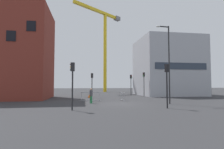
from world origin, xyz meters
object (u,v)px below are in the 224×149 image
at_px(traffic_light_near, 144,80).
at_px(traffic_light_far, 131,81).
at_px(construction_crane, 104,38).
at_px(streetlamp_tall, 168,59).
at_px(traffic_light_corner, 72,78).
at_px(traffic_light_median, 92,81).
at_px(pedestrian_walking, 91,95).
at_px(traffic_cone_by_barrier, 89,96).
at_px(traffic_light_island, 167,78).

height_order(traffic_light_near, traffic_light_far, traffic_light_near).
height_order(construction_crane, streetlamp_tall, construction_crane).
distance_m(traffic_light_corner, traffic_light_far, 20.96).
relative_size(construction_crane, traffic_light_far, 5.77).
height_order(traffic_light_near, traffic_light_median, traffic_light_near).
distance_m(pedestrian_walking, traffic_cone_by_barrier, 8.54).
bearing_deg(traffic_light_corner, traffic_light_island, -0.29).
height_order(construction_crane, traffic_light_corner, construction_crane).
bearing_deg(pedestrian_walking, traffic_light_median, 86.62).
bearing_deg(pedestrian_walking, traffic_cone_by_barrier, 89.47).
relative_size(construction_crane, streetlamp_tall, 2.68).
relative_size(traffic_light_island, pedestrian_walking, 2.33).
bearing_deg(traffic_light_corner, traffic_light_near, 52.58).
distance_m(traffic_light_corner, traffic_light_near, 17.73).
distance_m(traffic_light_corner, traffic_cone_by_barrier, 13.98).
distance_m(construction_crane, traffic_light_far, 20.44).
bearing_deg(traffic_light_far, traffic_light_island, -95.32).
bearing_deg(streetlamp_tall, pedestrian_walking, 166.39).
bearing_deg(traffic_cone_by_barrier, streetlamp_tall, -52.81).
bearing_deg(traffic_light_near, traffic_light_far, 102.87).
bearing_deg(traffic_light_corner, traffic_light_median, 80.14).
relative_size(traffic_light_near, traffic_light_island, 1.06).
xyz_separation_m(traffic_light_near, traffic_cone_by_barrier, (-8.98, -0.41, -2.46)).
height_order(traffic_light_near, traffic_light_island, traffic_light_near).
distance_m(construction_crane, traffic_light_corner, 37.31).
bearing_deg(traffic_light_far, construction_crane, 101.43).
height_order(streetlamp_tall, traffic_light_far, streetlamp_tall).
xyz_separation_m(traffic_light_median, traffic_cone_by_barrier, (-0.34, 1.37, -2.27)).
bearing_deg(traffic_light_island, traffic_light_median, 115.50).
relative_size(traffic_light_median, traffic_light_island, 0.97).
height_order(traffic_light_corner, pedestrian_walking, traffic_light_corner).
bearing_deg(traffic_light_island, traffic_cone_by_barrier, 114.43).
xyz_separation_m(construction_crane, streetlamp_tall, (3.23, -31.45, -9.98)).
xyz_separation_m(traffic_light_near, traffic_light_median, (-8.64, -1.78, -0.20)).
relative_size(traffic_light_median, pedestrian_walking, 2.27).
xyz_separation_m(streetlamp_tall, traffic_light_median, (-7.59, 9.08, -2.26)).
bearing_deg(traffic_light_near, construction_crane, 101.74).
xyz_separation_m(traffic_light_far, pedestrian_walking, (-8.04, -13.40, -1.66)).
relative_size(traffic_light_near, traffic_light_far, 1.04).
bearing_deg(traffic_light_far, traffic_light_median, -140.61).
distance_m(traffic_light_far, pedestrian_walking, 15.71).
relative_size(streetlamp_tall, traffic_light_corner, 2.18).
height_order(construction_crane, traffic_light_far, construction_crane).
bearing_deg(traffic_cone_by_barrier, traffic_light_corner, -97.48).
xyz_separation_m(traffic_light_corner, traffic_light_near, (10.77, 14.08, 0.14)).
xyz_separation_m(traffic_light_island, traffic_cone_by_barrier, (-6.23, 13.71, -2.33)).
distance_m(traffic_light_far, traffic_cone_by_barrier, 9.63).
relative_size(streetlamp_tall, traffic_cone_by_barrier, 15.64).
distance_m(traffic_light_corner, traffic_light_island, 8.02).
bearing_deg(streetlamp_tall, traffic_cone_by_barrier, 127.19).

